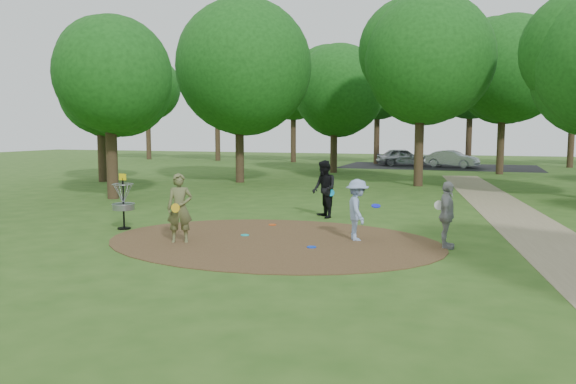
% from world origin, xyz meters
% --- Properties ---
extents(ground, '(100.00, 100.00, 0.00)m').
position_xyz_m(ground, '(0.00, 0.00, 0.00)').
color(ground, '#2D5119').
rests_on(ground, ground).
extents(dirt_clearing, '(8.40, 8.40, 0.02)m').
position_xyz_m(dirt_clearing, '(0.00, 0.00, 0.01)').
color(dirt_clearing, '#47301C').
rests_on(dirt_clearing, ground).
extents(footpath, '(7.55, 39.89, 0.01)m').
position_xyz_m(footpath, '(6.50, 2.00, 0.01)').
color(footpath, '#8C7A5B').
rests_on(footpath, ground).
extents(parking_lot, '(14.00, 8.00, 0.01)m').
position_xyz_m(parking_lot, '(2.00, 30.00, 0.00)').
color(parking_lot, black).
rests_on(parking_lot, ground).
extents(player_observer_with_disc, '(0.73, 0.63, 1.70)m').
position_xyz_m(player_observer_with_disc, '(-2.07, -0.87, 0.85)').
color(player_observer_with_disc, brown).
rests_on(player_observer_with_disc, ground).
extents(player_throwing_with_disc, '(1.06, 1.13, 1.53)m').
position_xyz_m(player_throwing_with_disc, '(1.95, 0.77, 0.77)').
color(player_throwing_with_disc, '#8CA5D1').
rests_on(player_throwing_with_disc, ground).
extents(player_walking_with_disc, '(1.06, 1.11, 1.80)m').
position_xyz_m(player_walking_with_disc, '(0.23, 4.02, 0.90)').
color(player_walking_with_disc, black).
rests_on(player_walking_with_disc, ground).
extents(player_waiting_with_disc, '(0.49, 0.92, 1.56)m').
position_xyz_m(player_waiting_with_disc, '(4.10, 0.56, 0.78)').
color(player_waiting_with_disc, gray).
rests_on(player_waiting_with_disc, ground).
extents(disc_ground_cyan, '(0.22, 0.22, 0.02)m').
position_xyz_m(disc_ground_cyan, '(-0.91, 0.41, 0.03)').
color(disc_ground_cyan, '#17BEBE').
rests_on(disc_ground_cyan, dirt_clearing).
extents(disc_ground_blue, '(0.22, 0.22, 0.02)m').
position_xyz_m(disc_ground_blue, '(1.14, -0.46, 0.03)').
color(disc_ground_blue, '#0C37D5').
rests_on(disc_ground_blue, dirt_clearing).
extents(disc_ground_red, '(0.22, 0.22, 0.02)m').
position_xyz_m(disc_ground_red, '(-0.79, 2.13, 0.03)').
color(disc_ground_red, '#D54815').
rests_on(disc_ground_red, dirt_clearing).
extents(car_left, '(4.16, 2.74, 1.32)m').
position_xyz_m(car_left, '(-0.70, 30.21, 0.66)').
color(car_left, '#9D9FA5').
rests_on(car_left, ground).
extents(car_right, '(3.95, 2.28, 1.23)m').
position_xyz_m(car_right, '(2.93, 29.40, 0.62)').
color(car_right, '#B4B8BC').
rests_on(car_right, ground).
extents(disc_golf_basket, '(0.63, 0.63, 1.54)m').
position_xyz_m(disc_golf_basket, '(-4.50, 0.30, 0.87)').
color(disc_golf_basket, black).
rests_on(disc_golf_basket, ground).
extents(tree_ring, '(37.31, 45.98, 9.35)m').
position_xyz_m(tree_ring, '(2.06, 9.86, 5.35)').
color(tree_ring, '#332316').
rests_on(tree_ring, ground).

